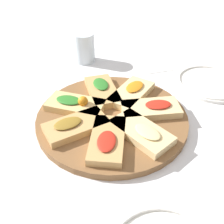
% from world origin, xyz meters
% --- Properties ---
extents(ground_plane, '(3.00, 3.00, 0.00)m').
position_xyz_m(ground_plane, '(0.00, 0.00, 0.00)').
color(ground_plane, white).
extents(serving_board, '(0.41, 0.41, 0.02)m').
position_xyz_m(serving_board, '(0.00, 0.00, 0.01)').
color(serving_board, brown).
rests_on(serving_board, ground_plane).
extents(focaccia_slice_0, '(0.16, 0.17, 0.04)m').
position_xyz_m(focaccia_slice_0, '(0.07, -0.08, 0.03)').
color(focaccia_slice_0, '#DBB775').
rests_on(focaccia_slice_0, serving_board).
extents(focaccia_slice_1, '(0.16, 0.09, 0.03)m').
position_xyz_m(focaccia_slice_1, '(0.11, -0.00, 0.03)').
color(focaccia_slice_1, tan).
rests_on(focaccia_slice_1, serving_board).
extents(focaccia_slice_2, '(0.16, 0.17, 0.03)m').
position_xyz_m(focaccia_slice_2, '(0.07, 0.09, 0.03)').
color(focaccia_slice_2, tan).
rests_on(focaccia_slice_2, serving_board).
extents(focaccia_slice_3, '(0.11, 0.17, 0.03)m').
position_xyz_m(focaccia_slice_3, '(-0.02, 0.11, 0.03)').
color(focaccia_slice_3, '#E5C689').
rests_on(focaccia_slice_3, serving_board).
extents(focaccia_slice_4, '(0.18, 0.14, 0.03)m').
position_xyz_m(focaccia_slice_4, '(-0.10, 0.05, 0.03)').
color(focaccia_slice_4, '#E5C689').
rests_on(focaccia_slice_4, serving_board).
extents(focaccia_slice_5, '(0.18, 0.14, 0.03)m').
position_xyz_m(focaccia_slice_5, '(-0.10, -0.05, 0.03)').
color(focaccia_slice_5, '#E5C689').
rests_on(focaccia_slice_5, serving_board).
extents(focaccia_slice_6, '(0.12, 0.17, 0.03)m').
position_xyz_m(focaccia_slice_6, '(-0.03, -0.10, 0.03)').
color(focaccia_slice_6, tan).
rests_on(focaccia_slice_6, serving_board).
extents(plate_left, '(0.23, 0.23, 0.02)m').
position_xyz_m(plate_left, '(-0.38, 0.02, 0.01)').
color(plate_left, white).
rests_on(plate_left, ground_plane).
extents(water_glass, '(0.08, 0.08, 0.11)m').
position_xyz_m(water_glass, '(-0.10, -0.36, 0.05)').
color(water_glass, silver).
rests_on(water_glass, ground_plane).
extents(napkin_stack, '(0.12, 0.11, 0.00)m').
position_xyz_m(napkin_stack, '(-0.30, -0.18, 0.00)').
color(napkin_stack, white).
rests_on(napkin_stack, ground_plane).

